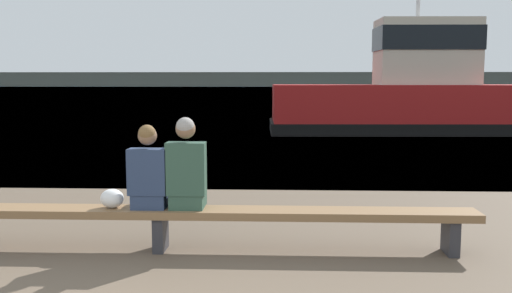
{
  "coord_description": "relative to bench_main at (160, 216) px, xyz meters",
  "views": [
    {
      "loc": [
        1.4,
        -3.6,
        1.9
      ],
      "look_at": [
        1.02,
        5.58,
        0.83
      ],
      "focal_mm": 40.0,
      "sensor_mm": 36.0,
      "label": 1
    }
  ],
  "objects": [
    {
      "name": "shopping_bag",
      "position": [
        -0.54,
        0.0,
        0.19
      ],
      "size": [
        0.26,
        0.23,
        0.22
      ],
      "color": "white",
      "rests_on": "bench_main"
    },
    {
      "name": "person_right",
      "position": [
        0.3,
        0.01,
        0.53
      ],
      "size": [
        0.43,
        0.43,
        1.02
      ],
      "color": "#2D4C3D",
      "rests_on": "bench_main"
    },
    {
      "name": "far_shoreline",
      "position": [
        -0.07,
        169.28,
        1.71
      ],
      "size": [
        600.0,
        12.0,
        4.22
      ],
      "primitive_type": "cube",
      "color": "#4C4C42",
      "rests_on": "ground"
    },
    {
      "name": "person_left",
      "position": [
        -0.12,
        0.01,
        0.48
      ],
      "size": [
        0.43,
        0.43,
        0.94
      ],
      "color": "navy",
      "rests_on": "bench_main"
    },
    {
      "name": "bench_main",
      "position": [
        0.0,
        0.0,
        0.0
      ],
      "size": [
        7.02,
        0.4,
        0.48
      ],
      "color": "brown",
      "rests_on": "ground"
    },
    {
      "name": "tugboat_red",
      "position": [
        6.19,
        14.7,
        0.88
      ],
      "size": [
        10.27,
        3.46,
        7.01
      ],
      "rotation": [
        0.0,
        0.0,
        1.6
      ],
      "color": "#A81919",
      "rests_on": "water_surface"
    },
    {
      "name": "water_surface",
      "position": [
        -0.07,
        123.56,
        -0.39
      ],
      "size": [
        240.0,
        240.0,
        0.0
      ],
      "primitive_type": "plane",
      "color": "teal",
      "rests_on": "ground"
    }
  ]
}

